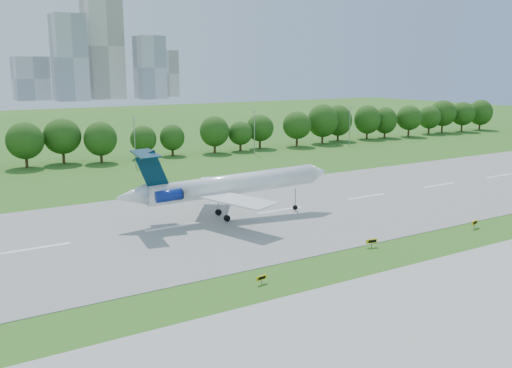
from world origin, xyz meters
The scene contains 10 objects.
ground centered at (0.00, 0.00, 0.00)m, with size 600.00×600.00×0.00m, color #31661A.
runway centered at (0.00, 25.00, 0.04)m, with size 400.00×45.00×0.08m, color gray.
taxiway centered at (0.00, -18.00, 0.04)m, with size 400.00×23.00×0.08m, color #ADADA8.
tree_line centered at (0.00, 92.00, 6.19)m, with size 288.40×8.40×10.40m.
light_poles centered at (-2.50, 82.00, 6.34)m, with size 175.90×0.25×12.19m.
skyline centered at (100.16, 390.61, 30.46)m, with size 127.00×52.00×80.00m.
airliner centered at (9.01, 25.28, 5.63)m, with size 35.96×25.90×11.83m.
taxi_sign_left centered at (-0.87, -1.95, 0.74)m, with size 1.43×0.39×1.00m.
taxi_sign_centre centered at (19.12, 1.50, 0.85)m, with size 1.65×0.51×1.16m.
taxi_sign_right centered at (39.05, 0.19, 0.90)m, with size 1.73×0.60×1.22m.
Camera 1 is at (-33.67, -53.54, 24.14)m, focal length 40.00 mm.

